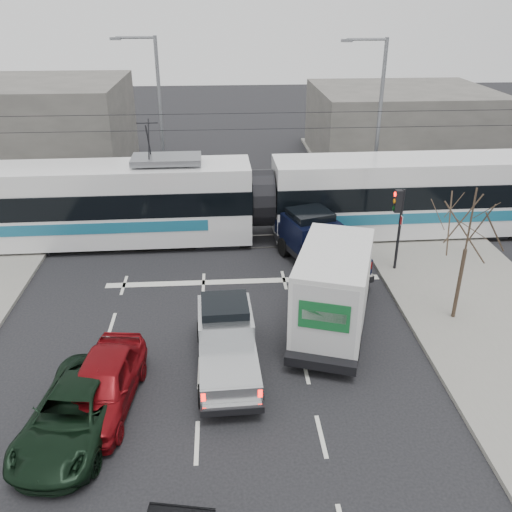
{
  "coord_description": "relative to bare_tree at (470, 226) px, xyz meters",
  "views": [
    {
      "loc": [
        -0.84,
        -14.03,
        10.95
      ],
      "look_at": [
        0.42,
        4.72,
        1.8
      ],
      "focal_mm": 38.0,
      "sensor_mm": 36.0,
      "label": 1
    }
  ],
  "objects": [
    {
      "name": "bare_tree",
      "position": [
        0.0,
        0.0,
        0.0
      ],
      "size": [
        2.4,
        2.4,
        5.0
      ],
      "color": "#47382B",
      "rests_on": "ground"
    },
    {
      "name": "rails",
      "position": [
        -7.6,
        7.5,
        -3.78
      ],
      "size": [
        60.0,
        1.6,
        0.03
      ],
      "primitive_type": "cube",
      "color": "#33302D",
      "rests_on": "ground"
    },
    {
      "name": "green_car",
      "position": [
        -12.62,
        -4.88,
        -3.12
      ],
      "size": [
        2.89,
        5.09,
        1.34
      ],
      "primitive_type": "imported",
      "rotation": [
        0.0,
        0.0,
        -0.14
      ],
      "color": "black",
      "rests_on": "ground"
    },
    {
      "name": "navy_pickup",
      "position": [
        -4.32,
        4.84,
        -2.65
      ],
      "size": [
        3.6,
        5.84,
        2.32
      ],
      "rotation": [
        0.0,
        0.0,
        0.31
      ],
      "color": "black",
      "rests_on": "ground"
    },
    {
      "name": "building_right",
      "position": [
        4.4,
        21.5,
        -1.29
      ],
      "size": [
        12.0,
        10.0,
        5.0
      ],
      "primitive_type": "cube",
      "color": "slate",
      "rests_on": "ground"
    },
    {
      "name": "tram",
      "position": [
        -6.56,
        7.91,
        -1.74
      ],
      "size": [
        28.3,
        3.29,
        5.77
      ],
      "rotation": [
        0.0,
        0.0,
        0.02
      ],
      "color": "white",
      "rests_on": "ground"
    },
    {
      "name": "catenary",
      "position": [
        -7.6,
        7.5,
        0.09
      ],
      "size": [
        60.0,
        0.2,
        7.0
      ],
      "color": "black",
      "rests_on": "ground"
    },
    {
      "name": "street_lamp_far",
      "position": [
        -11.79,
        13.5,
        1.32
      ],
      "size": [
        2.38,
        0.25,
        9.0
      ],
      "color": "slate",
      "rests_on": "ground"
    },
    {
      "name": "street_lamp_near",
      "position": [
        -0.29,
        11.5,
        1.32
      ],
      "size": [
        2.38,
        0.25,
        9.0
      ],
      "color": "slate",
      "rests_on": "ground"
    },
    {
      "name": "red_car",
      "position": [
        -12.03,
        -3.81,
        -3.03
      ],
      "size": [
        2.31,
        4.66,
        1.53
      ],
      "primitive_type": "imported",
      "rotation": [
        0.0,
        0.0,
        -0.12
      ],
      "color": "maroon",
      "rests_on": "ground"
    },
    {
      "name": "building_left",
      "position": [
        -21.6,
        19.5,
        -0.79
      ],
      "size": [
        14.0,
        10.0,
        6.0
      ],
      "primitive_type": "cube",
      "color": "slate",
      "rests_on": "ground"
    },
    {
      "name": "traffic_signal",
      "position": [
        -1.13,
        4.0,
        -1.05
      ],
      "size": [
        0.44,
        0.44,
        3.6
      ],
      "color": "black",
      "rests_on": "ground"
    },
    {
      "name": "box_truck",
      "position": [
        -4.55,
        -0.1,
        -2.17
      ],
      "size": [
        4.22,
        6.95,
        3.29
      ],
      "rotation": [
        0.0,
        0.0,
        -0.32
      ],
      "color": "black",
      "rests_on": "ground"
    },
    {
      "name": "silver_pickup",
      "position": [
        -8.42,
        -2.02,
        -2.85
      ],
      "size": [
        2.04,
        5.3,
        1.9
      ],
      "rotation": [
        0.0,
        0.0,
        0.04
      ],
      "color": "black",
      "rests_on": "ground"
    },
    {
      "name": "ground",
      "position": [
        -7.6,
        -2.5,
        -3.79
      ],
      "size": [
        120.0,
        120.0,
        0.0
      ],
      "primitive_type": "plane",
      "color": "black",
      "rests_on": "ground"
    }
  ]
}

